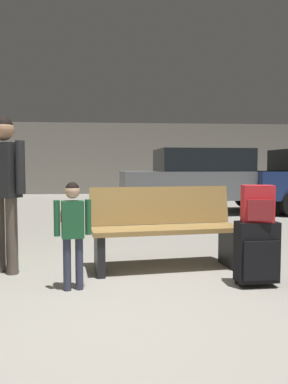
% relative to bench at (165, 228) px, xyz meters
% --- Properties ---
extents(ground_plane, '(18.00, 18.00, 0.10)m').
position_rel_bench_xyz_m(ground_plane, '(-0.49, 2.53, -0.49)').
color(ground_plane, gray).
extents(garage_back_wall, '(18.00, 0.12, 2.80)m').
position_rel_bench_xyz_m(garage_back_wall, '(-0.49, 11.39, 0.96)').
color(garage_back_wall, gray).
rests_on(garage_back_wall, ground_plane).
extents(bench, '(1.66, 0.73, 0.89)m').
position_rel_bench_xyz_m(bench, '(0.00, 0.00, 0.00)').
color(bench, '#9E7A42').
rests_on(bench, ground_plane).
extents(suitcase, '(0.39, 0.25, 0.60)m').
position_rel_bench_xyz_m(suitcase, '(0.77, -0.70, -0.12)').
color(suitcase, black).
rests_on(suitcase, ground_plane).
extents(backpack_bright, '(0.29, 0.22, 0.34)m').
position_rel_bench_xyz_m(backpack_bright, '(0.77, -0.70, 0.33)').
color(backpack_bright, red).
rests_on(backpack_bright, suitcase).
extents(child, '(0.33, 0.19, 0.98)m').
position_rel_bench_xyz_m(child, '(-0.92, -0.68, 0.16)').
color(child, '#33384C').
rests_on(child, ground_plane).
extents(adult, '(0.48, 0.34, 1.63)m').
position_rel_bench_xyz_m(adult, '(-1.68, -0.06, 0.56)').
color(adult, brown).
rests_on(adult, ground_plane).
extents(parked_car_near, '(4.19, 1.97, 1.51)m').
position_rel_bench_xyz_m(parked_car_near, '(1.65, 4.95, 0.36)').
color(parked_car_near, slate).
rests_on(parked_car_near, ground_plane).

